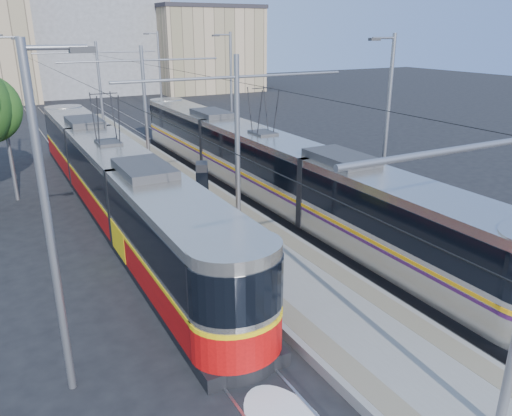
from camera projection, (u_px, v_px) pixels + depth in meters
ground at (369, 342)px, 13.75m from camera, size 160.00×160.00×0.00m
platform at (166, 182)px, 27.76m from camera, size 4.00×50.00×0.30m
tactile_strip_left at (140, 183)px, 27.05m from camera, size 0.70×50.00×0.01m
tactile_strip_right at (190, 176)px, 28.36m from camera, size 0.70×50.00×0.01m
rails at (166, 184)px, 27.80m from camera, size 8.71×70.00×0.03m
tram_left at (112, 177)px, 22.97m from camera, size 2.43×27.69×5.50m
tram_right at (263, 162)px, 25.02m from camera, size 2.43×30.98×5.50m
catenary at (180, 109)px, 23.93m from camera, size 9.20×70.00×7.00m
street_lamps at (140, 100)px, 29.71m from camera, size 15.18×38.22×8.00m
shelter at (202, 183)px, 23.28m from camera, size 0.88×1.07×2.05m
building_centre at (90, 28)px, 66.56m from camera, size 18.36×14.28×16.65m
building_right at (205, 49)px, 68.81m from camera, size 14.28×10.20×11.28m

